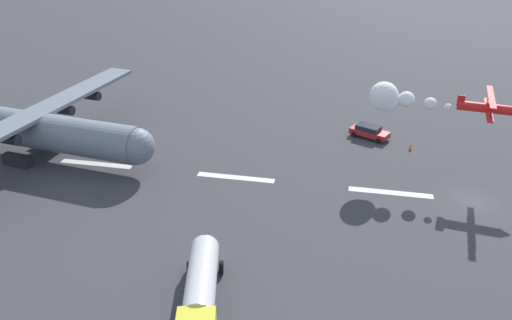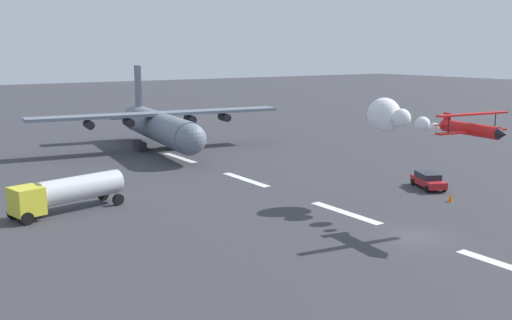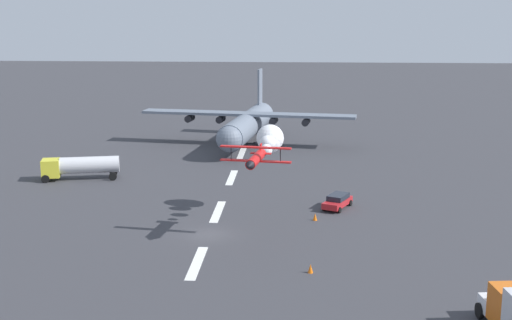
% 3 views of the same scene
% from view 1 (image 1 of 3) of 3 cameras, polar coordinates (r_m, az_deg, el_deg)
% --- Properties ---
extents(ground_plane, '(440.00, 440.00, 0.00)m').
position_cam_1_polar(ground_plane, '(52.64, 23.01, -4.18)').
color(ground_plane, '#38383D').
rests_on(ground_plane, ground).
extents(runway_stripe_4, '(8.00, 0.90, 0.01)m').
position_cam_1_polar(runway_stripe_4, '(51.45, 14.65, -3.50)').
color(runway_stripe_4, white).
rests_on(runway_stripe_4, ground).
extents(runway_stripe_5, '(8.00, 0.90, 0.01)m').
position_cam_1_polar(runway_stripe_5, '(52.47, -2.25, -1.94)').
color(runway_stripe_5, white).
rests_on(runway_stripe_5, ground).
extents(runway_stripe_6, '(8.00, 0.90, 0.01)m').
position_cam_1_polar(runway_stripe_6, '(57.72, -17.24, -0.41)').
color(runway_stripe_6, white).
rests_on(runway_stripe_6, ground).
extents(cargo_transport_plane, '(26.43, 34.16, 11.16)m').
position_cam_1_polar(cargo_transport_plane, '(59.36, -22.37, 3.08)').
color(cargo_transport_plane, slate).
rests_on(cargo_transport_plane, ground).
extents(stunt_biplane_red, '(14.35, 6.65, 3.02)m').
position_cam_1_polar(stunt_biplane_red, '(53.20, 15.69, 6.51)').
color(stunt_biplane_red, red).
extents(fuel_tanker_truck, '(4.68, 9.83, 2.90)m').
position_cam_1_polar(fuel_tanker_truck, '(35.79, -6.18, -14.28)').
color(fuel_tanker_truck, yellow).
rests_on(fuel_tanker_truck, ground).
extents(followme_car_yellow, '(4.89, 3.56, 1.52)m').
position_cam_1_polar(followme_car_yellow, '(62.48, 12.41, 3.13)').
color(followme_car_yellow, '#B21E23').
rests_on(followme_car_yellow, ground).
extents(traffic_cone_far, '(0.44, 0.44, 0.75)m').
position_cam_1_polar(traffic_cone_far, '(60.69, 16.74, 1.42)').
color(traffic_cone_far, orange).
rests_on(traffic_cone_far, ground).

